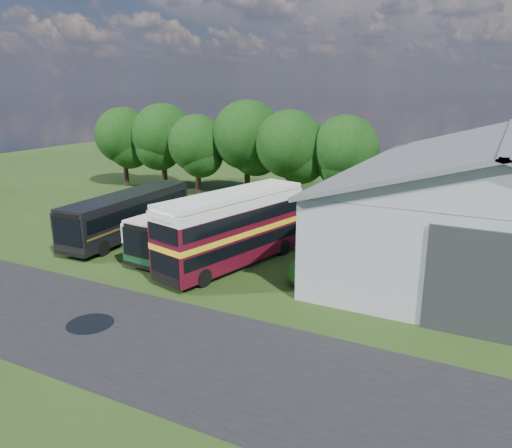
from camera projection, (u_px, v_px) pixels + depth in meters
The scene contains 16 objects.
ground at pixel (156, 306), 25.48m from camera, with size 120.00×120.00×0.00m, color #1C310F.
asphalt_road at pixel (167, 346), 21.58m from camera, with size 60.00×8.00×0.02m, color black.
puddle at pixel (90, 324), 23.57m from camera, with size 2.20×2.20×0.01m, color black.
storage_shed at pixel (502, 196), 31.41m from camera, with size 18.80×24.80×8.15m.
tree_far_left at pixel (123, 136), 54.68m from camera, with size 6.12×6.12×8.64m.
tree_left_a at pixel (163, 134), 52.82m from camera, with size 6.46×6.46×9.12m.
tree_left_b at pixel (197, 144), 49.92m from camera, with size 5.78×5.78×8.16m.
tree_mid at pixel (247, 135), 48.57m from camera, with size 6.80×6.80×9.60m.
tree_right_a at pixel (290, 144), 45.64m from camera, with size 6.26×6.26×8.83m.
tree_right_b at pixel (345, 149), 44.19m from camera, with size 5.98×5.98×8.45m.
shrub_front at pixel (302, 285), 28.14m from camera, with size 1.70×1.70×1.70m, color #194714.
shrub_mid at pixel (315, 274), 29.85m from camera, with size 1.60×1.60×1.60m, color #194714.
shrub_back at pixel (326, 264), 31.56m from camera, with size 1.80×1.80×1.80m, color #194714.
bus_green_single at pixel (197, 225), 34.09m from camera, with size 3.69×11.39×3.08m.
bus_maroon_double at pixel (232, 230), 30.75m from camera, with size 5.21×11.10×4.62m.
bus_dark_single at pixel (128, 214), 36.69m from camera, with size 3.12×11.93×3.27m.
Camera 1 is at (15.30, -18.44, 10.91)m, focal length 35.00 mm.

